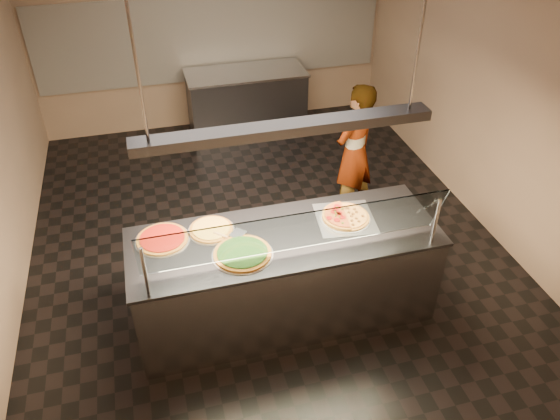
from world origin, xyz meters
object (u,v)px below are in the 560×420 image
object	(u,v)px
serving_counter	(285,276)
heat_lamp_housing	(286,128)
prep_table	(247,102)
worker	(354,152)
pizza_spatula	(228,234)
perforated_tray	(345,218)
pizza_cheese	(211,229)
pizza_spinach	(242,253)
sneeze_guard	(297,232)
half_pizza_pepperoni	(335,217)
half_pizza_sausage	(356,214)
pizza_tomato	(162,239)

from	to	relation	value
serving_counter	heat_lamp_housing	bearing A→B (deg)	-90.00
prep_table	worker	world-z (taller)	worker
prep_table	pizza_spatula	bearing A→B (deg)	-104.40
perforated_tray	pizza_cheese	distance (m)	1.19
perforated_tray	pizza_spinach	bearing A→B (deg)	-165.92
heat_lamp_housing	serving_counter	bearing A→B (deg)	90.00
perforated_tray	heat_lamp_housing	xyz separation A→B (m)	(-0.58, -0.10, 1.01)
sneeze_guard	pizza_spinach	distance (m)	0.53
half_pizza_pepperoni	heat_lamp_housing	world-z (taller)	heat_lamp_housing
pizza_spatula	worker	world-z (taller)	worker
sneeze_guard	half_pizza_sausage	xyz separation A→B (m)	(0.68, 0.44, -0.27)
perforated_tray	prep_table	xyz separation A→B (m)	(-0.13, 3.61, -0.47)
pizza_spinach	heat_lamp_housing	world-z (taller)	heat_lamp_housing
prep_table	heat_lamp_housing	size ratio (longest dim) A/B	0.73
perforated_tray	pizza_tomato	world-z (taller)	pizza_tomato
half_pizza_pepperoni	pizza_spinach	bearing A→B (deg)	-164.33
half_pizza_sausage	sneeze_guard	bearing A→B (deg)	-147.21
pizza_cheese	heat_lamp_housing	size ratio (longest dim) A/B	0.17
half_pizza_sausage	pizza_cheese	xyz separation A→B (m)	(-1.28, 0.14, -0.01)
half_pizza_sausage	pizza_spinach	xyz separation A→B (m)	(-1.08, -0.25, -0.01)
serving_counter	pizza_cheese	world-z (taller)	pizza_cheese
serving_counter	pizza_tomato	world-z (taller)	pizza_tomato
half_pizza_pepperoni	pizza_spatula	world-z (taller)	half_pizza_pepperoni
serving_counter	pizza_cheese	distance (m)	0.80
half_pizza_sausage	heat_lamp_housing	xyz separation A→B (m)	(-0.68, -0.10, 0.99)
perforated_tray	half_pizza_sausage	world-z (taller)	half_pizza_sausage
pizza_cheese	serving_counter	bearing A→B (deg)	-21.77
half_pizza_sausage	serving_counter	bearing A→B (deg)	-171.90
perforated_tray	pizza_cheese	xyz separation A→B (m)	(-1.18, 0.14, 0.01)
perforated_tray	pizza_spatula	world-z (taller)	pizza_spatula
serving_counter	heat_lamp_housing	distance (m)	1.48
half_pizza_sausage	pizza_spinach	bearing A→B (deg)	-167.27
heat_lamp_housing	prep_table	bearing A→B (deg)	83.07
worker	heat_lamp_housing	xyz separation A→B (m)	(-1.19, -1.39, 1.15)
half_pizza_pepperoni	prep_table	distance (m)	3.64
heat_lamp_housing	half_pizza_sausage	bearing A→B (deg)	8.10
worker	perforated_tray	bearing A→B (deg)	33.40
sneeze_guard	pizza_spatula	bearing A→B (deg)	135.79
sneeze_guard	half_pizza_pepperoni	world-z (taller)	sneeze_guard
pizza_spatula	heat_lamp_housing	xyz separation A→B (m)	(0.47, -0.12, 0.99)
pizza_tomato	heat_lamp_housing	bearing A→B (deg)	-11.93
pizza_cheese	worker	size ratio (longest dim) A/B	0.25
pizza_spatula	worker	size ratio (longest dim) A/B	0.18
perforated_tray	prep_table	bearing A→B (deg)	92.10
prep_table	perforated_tray	bearing A→B (deg)	-87.90
half_pizza_pepperoni	prep_table	xyz separation A→B (m)	(-0.03, 3.61, -0.50)
worker	heat_lamp_housing	distance (m)	2.16
pizza_tomato	worker	size ratio (longest dim) A/B	0.29
pizza_cheese	pizza_spinach	bearing A→B (deg)	-63.22
serving_counter	prep_table	bearing A→B (deg)	83.07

